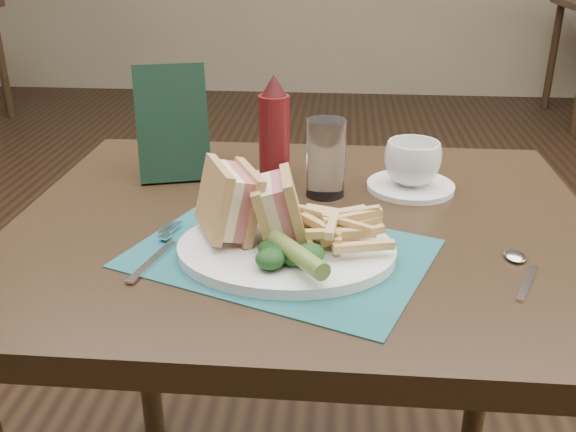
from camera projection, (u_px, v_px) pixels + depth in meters
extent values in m
plane|color=black|center=(313.00, 392.00, 1.76)|extent=(7.00, 7.00, 0.00)
plane|color=gray|center=(336.00, 93.00, 4.94)|extent=(6.00, 0.00, 6.00)
cube|color=#1C5659|center=(281.00, 253.00, 0.89)|extent=(0.47, 0.40, 0.00)
cylinder|color=#59712B|center=(297.00, 254.00, 0.81)|extent=(0.09, 0.11, 0.03)
cylinder|color=white|center=(410.00, 186.00, 1.11)|extent=(0.16, 0.16, 0.01)
imported|color=white|center=(412.00, 163.00, 1.09)|extent=(0.12, 0.12, 0.08)
cylinder|color=white|center=(326.00, 158.00, 1.06)|extent=(0.07, 0.07, 0.13)
cube|color=black|center=(172.00, 123.00, 1.13)|extent=(0.14, 0.11, 0.20)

